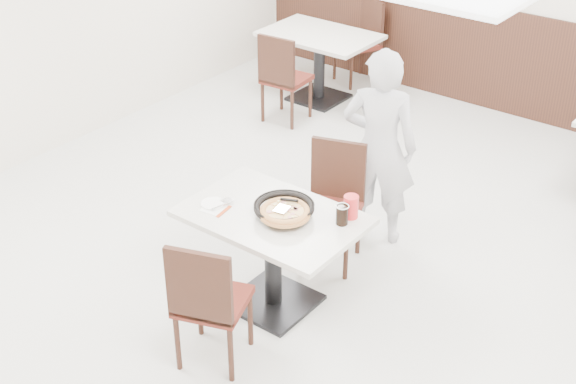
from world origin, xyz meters
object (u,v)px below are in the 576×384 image
Objects in this scene: bg_chair_left_far at (357,42)px; cola_glass at (342,215)px; main_table at (273,260)px; red_cup at (351,207)px; pizza_pan at (284,210)px; pizza at (285,213)px; diner_person at (379,148)px; chair_near at (213,298)px; bg_table_left at (319,67)px; chair_far at (330,208)px; side_plate at (213,204)px; bg_chair_left_near at (287,77)px.

cola_glass is at bearing 146.24° from bg_chair_left_far.
red_cup is (0.43, 0.29, 0.45)m from main_table.
pizza_pan reaches higher than main_table.
pizza is (0.04, -0.05, 0.02)m from pizza_pan.
bg_chair_left_far is at bearing -75.91° from diner_person.
main_table is 0.65m from cola_glass.
chair_near is 0.74m from pizza.
bg_table_left is at bearing 96.34° from chair_near.
chair_far and bg_chair_left_far have the same top height.
pizza reaches higher than bg_table_left.
chair_far reaches higher than pizza.
cola_glass is (0.39, 0.86, 0.34)m from chair_near.
main_table is 3.48× the size of pizza.
side_plate is 0.10× the size of diner_person.
diner_person reaches higher than cola_glass.
side_plate is 3.64m from bg_table_left.
bg_chair_left_far is at bearing 92.30° from chair_near.
cola_glass is at bearing 86.70° from diner_person.
chair_far is 0.67m from red_cup.
side_plate is (-0.45, 0.52, 0.28)m from chair_near.
red_cup reaches higher than cola_glass.
cola_glass is at bearing 23.50° from main_table.
side_plate is at bearing 110.73° from chair_near.
pizza_pan is at bearing 132.47° from pizza.
chair_near is 1.00× the size of bg_chair_left_far.
chair_near reaches higher than pizza.
diner_person is (0.50, 1.34, 0.04)m from side_plate.
diner_person reaches higher than bg_chair_left_near.
chair_far is 2.95× the size of pizza_pan.
bg_chair_left_far is (-1.90, 2.63, -0.32)m from diner_person.
pizza_pan is 2.48× the size of cola_glass.
main_table is 1.26× the size of chair_far.
bg_chair_left_far is (0.05, 0.66, 0.10)m from bg_table_left.
chair_far is at bearing 88.82° from main_table.
chair_far is 0.96m from side_plate.
cola_glass is (0.43, 0.19, 0.44)m from main_table.
red_cup is (0.36, 0.26, 0.04)m from pizza_pan.
main_table is 7.19× the size of side_plate.
bg_chair_left_near is (-1.82, 2.53, 0.10)m from main_table.
bg_chair_left_near is at bearing 127.31° from pizza.
bg_chair_left_near is at bearing -86.37° from bg_table_left.
cola_glass is 3.78m from bg_table_left.
pizza_pan is 0.07m from pizza.
diner_person is 1.33× the size of bg_table_left.
diner_person reaches higher than side_plate.
chair_near reaches higher than main_table.
chair_far is (0.01, 0.67, 0.10)m from main_table.
bg_chair_left_near reaches higher than pizza_pan.
red_cup reaches higher than main_table.
cola_glass reaches higher than bg_table_left.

